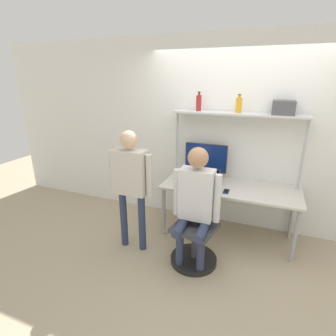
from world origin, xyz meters
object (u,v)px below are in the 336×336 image
Objects in this scene: person_seated at (196,198)px; laptop at (208,182)px; office_chair at (196,239)px; bottle_red at (199,103)px; person_standing at (131,177)px; bottle_amber at (239,105)px; cell_phone at (226,191)px; storage_box at (283,108)px; monitor at (206,159)px.

laptop is at bearing 90.40° from person_seated.
office_chair is 3.73× the size of bottle_red.
bottle_red is at bearing 58.98° from person_standing.
person_seated is 1.37m from bottle_amber.
person_standing is at bearing -153.53° from cell_phone.
laptop reaches higher than cell_phone.
storage_box is (0.81, 0.32, 0.97)m from laptop.
laptop is 1.29× the size of bottle_amber.
person_seated is 0.92× the size of person_standing.
cell_phone is 1.24m from storage_box.
bottle_red is (-0.26, 0.96, 0.96)m from person_seated.
storage_box reaches higher than person_seated.
laptop is (0.13, -0.36, -0.21)m from monitor.
person_standing reaches higher than cell_phone.
office_chair reaches higher than cell_phone.
bottle_amber is at bearing 180.00° from storage_box.
office_chair is 0.56m from person_seated.
bottle_amber is 0.53m from storage_box.
storage_box is at bearing -0.00° from bottle_red.
person_standing is 1.66m from bottle_amber.
bottle_red is at bearing 141.62° from cell_phone.
monitor is 0.43× the size of person_seated.
storage_box is at bearing -2.34° from monitor.
bottle_amber reaches higher than laptop.
storage_box is at bearing 30.06° from person_standing.
office_chair is (-0.25, -0.51, -0.45)m from cell_phone.
bottle_amber is 0.90× the size of bottle_red.
monitor is at bearing 17.22° from bottle_red.
person_standing is at bearing -125.14° from monitor.
storage_box is at bearing 21.38° from laptop.
bottle_amber is at bearing 87.61° from cell_phone.
bottle_red is at bearing -162.78° from monitor.
laptop reaches higher than office_chair.
cell_phone is 0.16× the size of office_chair.
person_seated is at bearing -99.66° from office_chair.
laptop is 0.28m from cell_phone.
person_standing is (-0.83, -0.03, 0.69)m from office_chair.
cell_phone is (0.39, -0.44, -0.27)m from monitor.
cell_phone is 0.10× the size of person_seated.
bottle_red reaches higher than laptop.
person_standing reaches higher than monitor.
monitor is 0.88m from bottle_amber.
laptop is at bearing -69.92° from monitor.
storage_box is (0.53, -0.00, -0.01)m from bottle_amber.
person_seated reaches higher than monitor.
cell_phone is at bearing -38.38° from bottle_red.
person_seated is at bearing -130.04° from storage_box.
person_standing is at bearing -121.02° from bottle_red.
office_chair is (0.14, -0.95, -0.72)m from monitor.
monitor reaches higher than cell_phone.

